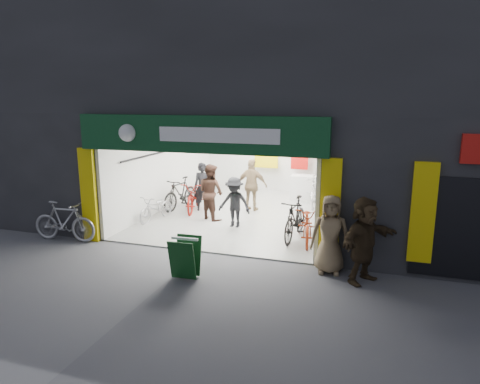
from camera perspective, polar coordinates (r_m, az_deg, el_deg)
The scene contains 17 objects.
ground at distance 11.21m, azimuth -5.29°, elevation -8.01°, with size 60.00×60.00×0.00m, color #56565B.
building at distance 15.01m, azimuth 5.36°, elevation 13.92°, with size 17.00×10.27×8.00m.
bike_left_front at distance 14.10m, azimuth -11.09°, elevation -2.09°, with size 0.57×1.63×0.86m, color #A4A4A8.
bike_left_midfront at distance 15.38m, azimuth -7.95°, elevation -0.21°, with size 0.54×1.91×1.15m, color black.
bike_left_midback at distance 15.07m, azimuth -6.06°, elevation -0.58°, with size 0.71×2.04×1.07m, color maroon.
bike_left_back at distance 17.69m, azimuth -4.69°, elevation 1.35°, with size 0.49×1.75×1.05m, color #BABABF.
bike_right_front at distance 12.08m, azimuth 7.36°, elevation -3.56°, with size 0.56×1.99×1.20m, color black.
bike_right_mid at distance 11.91m, azimuth 9.01°, elevation -4.17°, with size 0.71×2.03×1.07m, color maroon.
bike_right_back at distance 15.86m, azimuth 9.72°, elevation 0.11°, with size 0.54×1.92×1.15m, color #BABABF.
parked_bike at distance 12.82m, azimuth -22.39°, elevation -3.64°, with size 0.53×1.88×1.13m, color #A5A5AA.
customer_a at distance 14.95m, azimuth -4.98°, elevation 0.62°, with size 0.63×0.41×1.72m, color black.
customer_b at distance 13.87m, azimuth -3.90°, elevation -0.03°, with size 0.90×0.70×1.85m, color #392219.
customer_c at distance 12.98m, azimuth -0.76°, elevation -1.46°, with size 1.02×0.59×1.58m, color black.
customer_d at distance 14.88m, azimuth 1.61°, elevation 0.88°, with size 1.09×0.45×1.86m, color #8C7352.
pedestrian_near at distance 9.86m, azimuth 11.93°, elevation -5.56°, with size 0.88×0.57×1.80m, color olive.
pedestrian_far at distance 9.52m, azimuth 16.21°, elevation -6.18°, with size 1.75×0.56×1.89m, color #332617.
sandwich_board at distance 9.56m, azimuth -7.31°, elevation -8.54°, with size 0.62×0.62×0.90m.
Camera 1 is at (4.16, -9.66, 3.89)m, focal length 32.00 mm.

